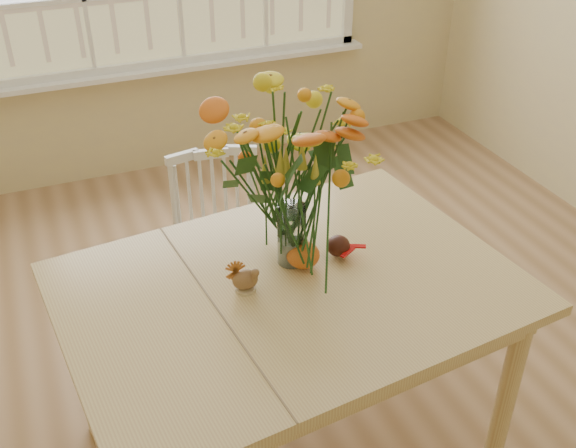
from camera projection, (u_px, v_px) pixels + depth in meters
name	position (u px, v px, depth m)	size (l,w,h in m)	color
floor	(332.00, 384.00, 2.89)	(4.00, 4.50, 0.01)	#987049
dining_table	(290.00, 305.00, 2.25)	(1.56, 1.19, 0.78)	tan
windsor_chair	(219.00, 236.00, 2.99)	(0.43, 0.41, 0.84)	white
flower_vase	(292.00, 177.00, 2.13)	(0.46, 0.46, 0.54)	white
pumpkin	(303.00, 256.00, 2.26)	(0.11, 0.11, 0.09)	#C25016
turkey_figurine	(245.00, 280.00, 2.15)	(0.09, 0.07, 0.11)	#CCB78C
dark_gourd	(338.00, 247.00, 2.32)	(0.13, 0.08, 0.07)	#38160F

